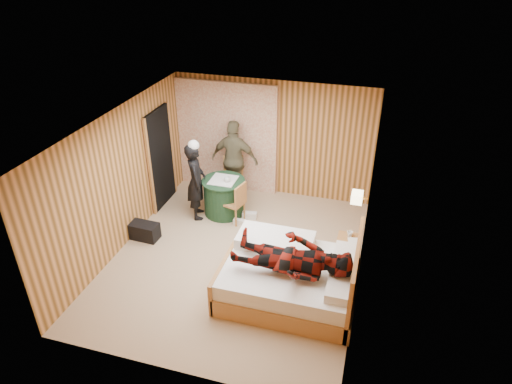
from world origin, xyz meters
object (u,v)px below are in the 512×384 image
(wall_lamp, at_px, (357,197))
(bed, at_px, (292,277))
(chair_near, at_px, (236,200))
(man_at_table, at_px, (235,160))
(nightstand, at_px, (347,253))
(chair_far, at_px, (233,174))
(woman_standing, at_px, (196,181))
(round_table, at_px, (224,196))
(duffel_bag, at_px, (144,231))
(man_on_bed, at_px, (292,251))

(wall_lamp, xyz_separation_m, bed, (-0.80, -1.07, -0.97))
(chair_near, xyz_separation_m, man_at_table, (-0.35, 0.96, 0.37))
(wall_lamp, bearing_deg, nightstand, -106.57)
(wall_lamp, distance_m, chair_far, 3.18)
(bed, bearing_deg, woman_standing, 143.30)
(round_table, relative_size, chair_near, 1.02)
(wall_lamp, height_order, chair_far, wall_lamp)
(bed, height_order, nightstand, bed)
(chair_far, height_order, chair_near, chair_far)
(nightstand, height_order, woman_standing, woman_standing)
(duffel_bag, relative_size, man_at_table, 0.32)
(chair_near, xyz_separation_m, duffel_bag, (-1.49, -1.02, -0.33))
(man_at_table, bearing_deg, chair_far, 61.44)
(nightstand, distance_m, chair_near, 2.39)
(man_at_table, xyz_separation_m, man_on_bed, (1.86, -2.92, 0.13))
(man_at_table, bearing_deg, bed, 125.77)
(chair_near, bearing_deg, nightstand, 84.84)
(round_table, bearing_deg, wall_lamp, -18.89)
(wall_lamp, height_order, nightstand, wall_lamp)
(wall_lamp, height_order, duffel_bag, wall_lamp)
(round_table, height_order, duffel_bag, round_table)
(duffel_bag, bearing_deg, bed, -10.40)
(chair_far, distance_m, chair_near, 0.99)
(chair_far, height_order, man_at_table, man_at_table)
(nightstand, xyz_separation_m, man_on_bed, (-0.73, -1.15, 0.72))
(wall_lamp, bearing_deg, chair_near, 163.88)
(wall_lamp, xyz_separation_m, chair_far, (-2.65, 1.58, -0.76))
(round_table, xyz_separation_m, chair_near, (0.35, -0.24, 0.11))
(chair_far, bearing_deg, bed, -72.20)
(chair_far, relative_size, duffel_bag, 1.67)
(duffel_bag, bearing_deg, woman_standing, 59.39)
(bed, relative_size, nightstand, 3.75)
(woman_standing, bearing_deg, chair_near, -112.68)
(chair_far, bearing_deg, nightstand, -50.66)
(wall_lamp, relative_size, man_on_bed, 0.15)
(nightstand, xyz_separation_m, woman_standing, (-3.06, 0.80, 0.51))
(chair_near, distance_m, duffel_bag, 1.84)
(chair_near, bearing_deg, man_at_table, -145.52)
(nightstand, xyz_separation_m, man_at_table, (-2.59, 1.77, 0.59))
(duffel_bag, relative_size, man_on_bed, 0.31)
(man_on_bed, bearing_deg, wall_lamp, 59.15)
(round_table, bearing_deg, woman_standing, -152.11)
(round_table, xyz_separation_m, duffel_bag, (-1.14, -1.26, -0.23))
(round_table, height_order, man_at_table, man_at_table)
(round_table, bearing_deg, chair_far, 92.05)
(woman_standing, height_order, man_at_table, man_at_table)
(bed, xyz_separation_m, woman_standing, (-2.30, 1.72, 0.46))
(wall_lamp, bearing_deg, chair_far, 149.26)
(man_on_bed, bearing_deg, woman_standing, 140.15)
(wall_lamp, relative_size, round_table, 0.30)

